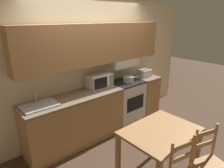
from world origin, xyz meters
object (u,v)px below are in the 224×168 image
(toaster, at_px, (145,73))
(sink_basin, at_px, (40,105))
(dining_table, at_px, (160,138))
(chair_right_of_table, at_px, (210,164))
(stove_range, at_px, (126,101))
(cooking_pot, at_px, (128,79))
(microwave, at_px, (99,81))

(toaster, height_order, sink_basin, sink_basin)
(dining_table, bearing_deg, chair_right_of_table, -63.49)
(toaster, xyz_separation_m, dining_table, (-1.43, -1.51, -0.33))
(sink_basin, bearing_deg, dining_table, -55.57)
(toaster, distance_m, dining_table, 2.11)
(sink_basin, relative_size, chair_right_of_table, 0.60)
(stove_range, distance_m, cooking_pot, 0.53)
(stove_range, xyz_separation_m, microwave, (-0.64, 0.11, 0.59))
(stove_range, bearing_deg, dining_table, -119.27)
(sink_basin, bearing_deg, microwave, 5.04)
(stove_range, relative_size, cooking_pot, 2.94)
(stove_range, height_order, dining_table, stove_range)
(toaster, bearing_deg, chair_right_of_table, -118.52)
(microwave, xyz_separation_m, toaster, (1.23, -0.11, -0.05))
(cooking_pot, xyz_separation_m, toaster, (0.57, 0.04, 0.01))
(cooking_pot, distance_m, dining_table, 1.73)
(stove_range, bearing_deg, toaster, -0.00)
(stove_range, height_order, sink_basin, sink_basin)
(toaster, bearing_deg, sink_basin, -180.00)
(cooking_pot, height_order, dining_table, cooking_pot)
(toaster, height_order, chair_right_of_table, toaster)
(toaster, relative_size, sink_basin, 0.56)
(cooking_pot, relative_size, microwave, 0.65)
(microwave, xyz_separation_m, chair_right_of_table, (0.09, -2.21, -0.61))
(microwave, distance_m, toaster, 1.23)
(sink_basin, xyz_separation_m, dining_table, (1.03, -1.51, -0.27))
(dining_table, bearing_deg, cooking_pot, 59.66)
(toaster, bearing_deg, stove_range, 180.00)
(dining_table, bearing_deg, stove_range, 60.73)
(stove_range, bearing_deg, sink_basin, -179.99)
(sink_basin, distance_m, chair_right_of_table, 2.53)
(microwave, bearing_deg, dining_table, -97.24)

